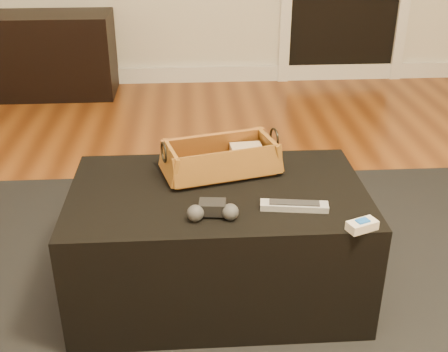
{
  "coord_description": "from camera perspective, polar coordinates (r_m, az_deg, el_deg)",
  "views": [
    {
      "loc": [
        0.11,
        -1.54,
        1.32
      ],
      "look_at": [
        0.21,
        0.1,
        0.49
      ],
      "focal_mm": 45.0,
      "sensor_mm": 36.0,
      "label": 1
    }
  ],
  "objects": [
    {
      "name": "silver_remote",
      "position": [
        1.78,
        7.15,
        -3.01
      ],
      "size": [
        0.22,
        0.08,
        0.02
      ],
      "color": "#B7B8BF",
      "rests_on": "ottoman"
    },
    {
      "name": "area_rug",
      "position": [
        2.09,
        -0.51,
        -12.4
      ],
      "size": [
        2.6,
        2.0,
        0.01
      ],
      "primitive_type": "cube",
      "color": "black",
      "rests_on": "floor"
    },
    {
      "name": "cloth_bundle",
      "position": [
        2.05,
        2.26,
        2.31
      ],
      "size": [
        0.12,
        0.09,
        0.06
      ],
      "primitive_type": "cube",
      "rotation": [
        0.0,
        0.0,
        0.08
      ],
      "color": "tan",
      "rests_on": "wicker_basket"
    },
    {
      "name": "floor",
      "position": [
        2.04,
        -5.99,
        -14.08
      ],
      "size": [
        5.0,
        5.5,
        0.01
      ],
      "primitive_type": "cube",
      "color": "brown",
      "rests_on": "ground"
    },
    {
      "name": "tv_remote",
      "position": [
        1.98,
        -0.77,
        0.79
      ],
      "size": [
        0.22,
        0.12,
        0.02
      ],
      "primitive_type": "cube",
      "rotation": [
        0.0,
        0.0,
        0.36
      ],
      "color": "black",
      "rests_on": "wicker_basket"
    },
    {
      "name": "cream_gadget",
      "position": [
        1.71,
        13.86,
        -4.89
      ],
      "size": [
        0.1,
        0.08,
        0.03
      ],
      "color": "silver",
      "rests_on": "ottoman"
    },
    {
      "name": "wicker_basket",
      "position": [
        1.99,
        -0.34,
        1.64
      ],
      "size": [
        0.45,
        0.31,
        0.14
      ],
      "color": "brown",
      "rests_on": "ottoman"
    },
    {
      "name": "baseboard",
      "position": [
        4.46,
        -5.04,
        10.21
      ],
      "size": [
        5.0,
        0.04,
        0.12
      ],
      "primitive_type": "cube",
      "color": "white",
      "rests_on": "floor"
    },
    {
      "name": "media_cabinet",
      "position": [
        4.37,
        -21.0,
        11.35
      ],
      "size": [
        1.47,
        0.45,
        0.58
      ],
      "primitive_type": "cube",
      "color": "black",
      "rests_on": "floor"
    },
    {
      "name": "ottoman",
      "position": [
        2.0,
        -0.61,
        -6.69
      ],
      "size": [
        1.0,
        0.6,
        0.42
      ],
      "primitive_type": "cube",
      "color": "black",
      "rests_on": "area_rug"
    },
    {
      "name": "game_controller",
      "position": [
        1.72,
        -1.15,
        -3.52
      ],
      "size": [
        0.16,
        0.09,
        0.05
      ],
      "color": "black",
      "rests_on": "ottoman"
    }
  ]
}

